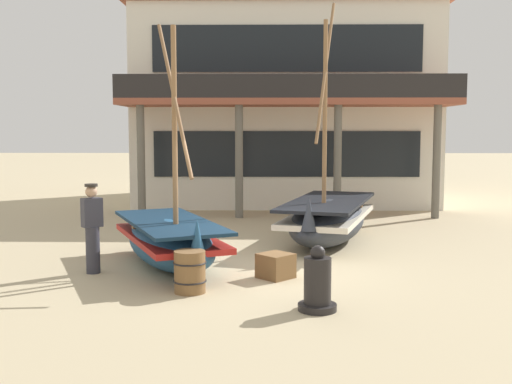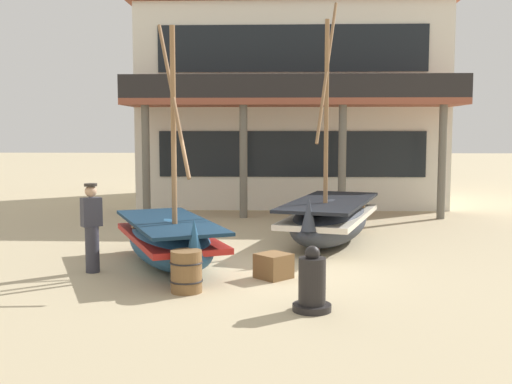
# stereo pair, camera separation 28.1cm
# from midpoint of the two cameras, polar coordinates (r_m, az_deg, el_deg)

# --- Properties ---
(ground_plane) EXTENTS (120.00, 120.00, 0.00)m
(ground_plane) POSITION_cam_midpoint_polar(r_m,az_deg,el_deg) (12.04, 0.49, -7.13)
(ground_plane) COLOR tan
(fishing_boat_near_left) EXTENTS (2.81, 4.70, 5.66)m
(fishing_boat_near_left) POSITION_cam_midpoint_polar(r_m,az_deg,el_deg) (14.79, 7.38, -2.48)
(fishing_boat_near_left) COLOR #2D333D
(fishing_boat_near_left) RESTS_ON ground
(fishing_boat_centre_large) EXTENTS (2.85, 4.09, 4.78)m
(fishing_boat_centre_large) POSITION_cam_midpoint_polar(r_m,az_deg,el_deg) (12.34, -7.35, -4.40)
(fishing_boat_centre_large) COLOR #23517A
(fishing_boat_centre_large) RESTS_ON ground
(fisherman_by_hull) EXTENTS (0.42, 0.39, 1.68)m
(fisherman_by_hull) POSITION_cam_midpoint_polar(r_m,az_deg,el_deg) (12.00, -14.26, -3.29)
(fisherman_by_hull) COLOR #33333D
(fisherman_by_hull) RESTS_ON ground
(capstan_winch) EXTENTS (0.58, 0.58, 0.98)m
(capstan_winch) POSITION_cam_midpoint_polar(r_m,az_deg,el_deg) (9.32, 6.06, -8.50)
(capstan_winch) COLOR black
(capstan_winch) RESTS_ON ground
(wooden_barrel) EXTENTS (0.56, 0.56, 0.70)m
(wooden_barrel) POSITION_cam_midpoint_polar(r_m,az_deg,el_deg) (10.36, -5.66, -7.29)
(wooden_barrel) COLOR brown
(wooden_barrel) RESTS_ON ground
(cargo_crate) EXTENTS (0.76, 0.76, 0.45)m
(cargo_crate) POSITION_cam_midpoint_polar(r_m,az_deg,el_deg) (11.30, 2.35, -6.82)
(cargo_crate) COLOR brown
(cargo_crate) RESTS_ON ground
(harbor_building_main) EXTENTS (10.88, 8.69, 7.16)m
(harbor_building_main) POSITION_cam_midpoint_polar(r_m,az_deg,el_deg) (23.71, 3.53, 7.94)
(harbor_building_main) COLOR silver
(harbor_building_main) RESTS_ON ground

